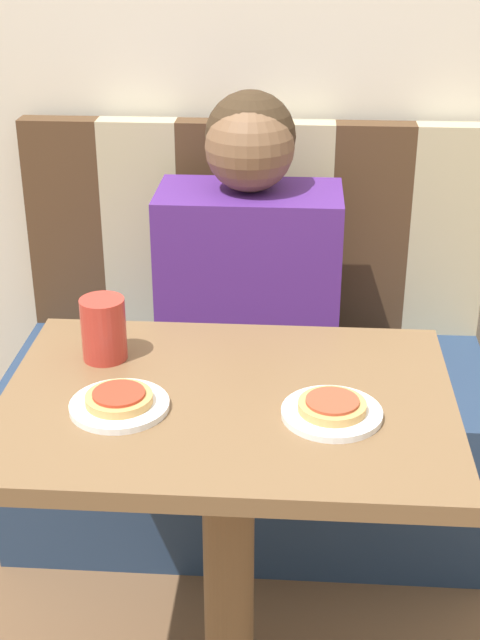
{
  "coord_description": "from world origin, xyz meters",
  "views": [
    {
      "loc": [
        0.12,
        -1.37,
        1.54
      ],
      "look_at": [
        0.0,
        0.32,
        0.73
      ],
      "focal_mm": 50.0,
      "sensor_mm": 36.0,
      "label": 1
    }
  ],
  "objects_px": {
    "plate_left": "(119,406)",
    "pizza_right": "(332,405)",
    "plate_right": "(332,413)",
    "drinking_cup": "(104,329)",
    "person": "(249,246)",
    "pizza_left": "(119,398)"
  },
  "relations": [
    {
      "from": "plate_left",
      "to": "pizza_right",
      "type": "height_order",
      "value": "pizza_right"
    },
    {
      "from": "pizza_left",
      "to": "pizza_right",
      "type": "distance_m",
      "value": 0.37
    },
    {
      "from": "drinking_cup",
      "to": "pizza_left",
      "type": "bearing_deg",
      "value": -71.24
    },
    {
      "from": "pizza_left",
      "to": "person",
      "type": "bearing_deg",
      "value": 75.5
    },
    {
      "from": "plate_left",
      "to": "person",
      "type": "bearing_deg",
      "value": 75.5
    },
    {
      "from": "plate_left",
      "to": "drinking_cup",
      "type": "relative_size",
      "value": 1.41
    },
    {
      "from": "plate_left",
      "to": "pizza_left",
      "type": "height_order",
      "value": "pizza_left"
    },
    {
      "from": "plate_right",
      "to": "pizza_right",
      "type": "relative_size",
      "value": 1.48
    },
    {
      "from": "pizza_left",
      "to": "plate_right",
      "type": "bearing_deg",
      "value": 0.0
    },
    {
      "from": "plate_right",
      "to": "pizza_right",
      "type": "height_order",
      "value": "pizza_right"
    },
    {
      "from": "plate_right",
      "to": "drinking_cup",
      "type": "xyz_separation_m",
      "value": [
        -0.43,
        0.19,
        0.06
      ]
    },
    {
      "from": "pizza_right",
      "to": "person",
      "type": "bearing_deg",
      "value": 104.5
    },
    {
      "from": "plate_right",
      "to": "pizza_left",
      "type": "distance_m",
      "value": 0.37
    },
    {
      "from": "person",
      "to": "pizza_left",
      "type": "relative_size",
      "value": 5.96
    },
    {
      "from": "plate_right",
      "to": "pizza_right",
      "type": "bearing_deg",
      "value": 180.0
    },
    {
      "from": "pizza_left",
      "to": "drinking_cup",
      "type": "bearing_deg",
      "value": 108.76
    },
    {
      "from": "person",
      "to": "plate_right",
      "type": "distance_m",
      "value": 0.73
    },
    {
      "from": "person",
      "to": "pizza_right",
      "type": "distance_m",
      "value": 0.73
    },
    {
      "from": "plate_left",
      "to": "pizza_right",
      "type": "bearing_deg",
      "value": 0.0
    },
    {
      "from": "pizza_right",
      "to": "plate_right",
      "type": "bearing_deg",
      "value": 0.0
    },
    {
      "from": "plate_left",
      "to": "plate_right",
      "type": "bearing_deg",
      "value": 0.0
    },
    {
      "from": "plate_left",
      "to": "pizza_right",
      "type": "relative_size",
      "value": 1.48
    }
  ]
}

